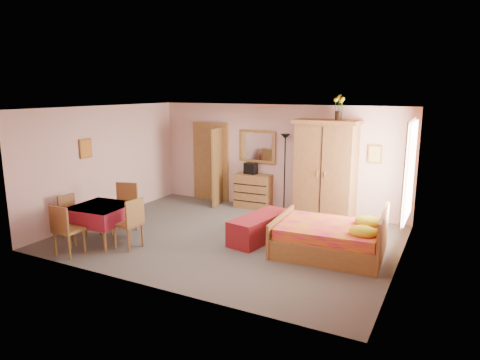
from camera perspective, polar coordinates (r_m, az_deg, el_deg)
The scene contains 23 objects.
floor at distance 8.79m, azimuth -1.49°, elevation -7.65°, with size 6.50×6.50×0.00m, color #605C55.
ceiling at distance 8.29m, azimuth -1.59°, elevation 9.54°, with size 6.50×6.50×0.00m, color brown.
wall_back at distance 10.67m, azimuth 4.97°, elevation 3.01°, with size 6.50×0.10×2.60m, color #DBA99F.
wall_front at distance 6.43m, azimuth -12.39°, elevation -3.20°, with size 6.50×0.10×2.60m, color #DBA99F.
wall_left at distance 10.39m, azimuth -17.45°, elevation 2.26°, with size 0.10×5.00×2.60m, color #DBA99F.
wall_right at distance 7.47m, azimuth 20.86°, elevation -1.60°, with size 0.10×5.00×2.60m, color #DBA99F.
doorway at distance 11.53m, azimuth -3.87°, elevation 2.32°, with size 1.06×0.12×2.15m, color #9E6B35.
window at distance 8.62m, azimuth 21.63°, elevation 1.08°, with size 0.08×1.40×1.95m, color white.
picture_left at distance 9.90m, azimuth -19.91°, elevation 3.99°, with size 0.04×0.32×0.42m, color orange.
picture_back at distance 9.96m, azimuth 17.54°, elevation 3.32°, with size 0.30×0.04×0.40m, color #D8BF59.
chest_of_drawers at distance 10.84m, azimuth 1.77°, elevation -1.49°, with size 0.91×0.46×0.86m, color brown.
wall_mirror at distance 10.82m, azimuth 2.29°, elevation 4.51°, with size 1.04×0.05×0.82m, color silver.
stereo at distance 10.79m, azimuth 1.45°, elevation 1.56°, with size 0.30×0.22×0.28m, color black.
floor_lamp at distance 10.43m, azimuth 5.96°, elevation 0.89°, with size 0.24×0.24×1.92m, color black.
wardrobe at distance 9.99m, azimuth 11.35°, elevation 1.31°, with size 1.46×0.75×2.29m, color #945D32.
sunflower_vase at distance 9.79m, azimuth 13.05°, elevation 9.41°, with size 0.22×0.22×0.55m, color gold.
bed at distance 7.99m, azimuth 11.84°, elevation -6.53°, with size 1.94×1.53×0.90m, color #DB1559.
bench at distance 8.60m, azimuth 2.68°, elevation -6.34°, with size 0.56×1.51×0.50m, color maroon.
dining_table at distance 8.84m, azimuth -17.92°, elevation -5.59°, with size 1.02×1.02×0.75m, color maroon.
chair_south at distance 8.38m, azimuth -21.88°, elevation -6.13°, with size 0.43×0.43×0.95m, color olive.
chair_north at distance 9.24m, azimuth -15.32°, elevation -3.74°, with size 0.47×0.47×1.03m, color olive.
chair_west at distance 9.31m, azimuth -21.33°, elevation -4.56°, with size 0.40×0.40×0.87m, color brown.
chair_east at distance 8.38m, azimuth -14.71°, elevation -5.57°, with size 0.44×0.44×0.97m, color brown.
Camera 1 is at (4.01, -7.25, 2.95)m, focal length 32.00 mm.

